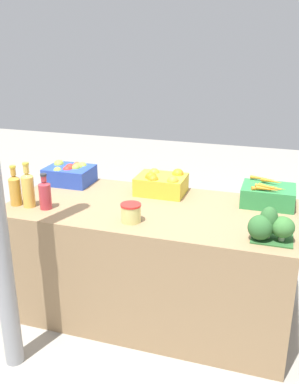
# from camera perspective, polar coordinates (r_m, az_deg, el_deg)

# --- Properties ---
(ground_plane) EXTENTS (10.00, 10.00, 0.00)m
(ground_plane) POSITION_cam_1_polar(r_m,az_deg,el_deg) (3.13, -0.00, -15.28)
(ground_plane) COLOR gray
(market_table) EXTENTS (1.83, 0.85, 0.78)m
(market_table) POSITION_cam_1_polar(r_m,az_deg,el_deg) (2.92, -0.00, -9.05)
(market_table) COLOR #937551
(market_table) RESTS_ON ground_plane
(apple_crate) EXTENTS (0.33, 0.26, 0.16)m
(apple_crate) POSITION_cam_1_polar(r_m,az_deg,el_deg) (3.22, -10.53, 2.48)
(apple_crate) COLOR #2847B7
(apple_crate) RESTS_ON market_table
(orange_crate) EXTENTS (0.33, 0.26, 0.16)m
(orange_crate) POSITION_cam_1_polar(r_m,az_deg,el_deg) (2.96, 1.56, 1.19)
(orange_crate) COLOR gold
(orange_crate) RESTS_ON market_table
(carrot_crate) EXTENTS (0.33, 0.26, 0.16)m
(carrot_crate) POSITION_cam_1_polar(r_m,az_deg,el_deg) (2.86, 15.52, -0.39)
(carrot_crate) COLOR #2D8442
(carrot_crate) RESTS_ON market_table
(broccoli_pile) EXTENTS (0.24, 0.19, 0.18)m
(broccoli_pile) POSITION_cam_1_polar(r_m,az_deg,el_deg) (2.36, 15.72, -4.42)
(broccoli_pile) COLOR #2D602D
(broccoli_pile) RESTS_ON market_table
(juice_bottle_amber) EXTENTS (0.07, 0.07, 0.26)m
(juice_bottle_amber) POSITION_cam_1_polar(r_m,az_deg,el_deg) (2.88, -17.49, 0.40)
(juice_bottle_amber) COLOR gold
(juice_bottle_amber) RESTS_ON market_table
(juice_bottle_golden) EXTENTS (0.08, 0.08, 0.29)m
(juice_bottle_golden) POSITION_cam_1_polar(r_m,az_deg,el_deg) (2.82, -15.89, 0.46)
(juice_bottle_golden) COLOR gold
(juice_bottle_golden) RESTS_ON market_table
(juice_bottle_ruby) EXTENTS (0.08, 0.08, 0.23)m
(juice_bottle_ruby) POSITION_cam_1_polar(r_m,az_deg,el_deg) (2.76, -13.75, -0.28)
(juice_bottle_ruby) COLOR #B2333D
(juice_bottle_ruby) RESTS_ON market_table
(pickle_jar) EXTENTS (0.12, 0.12, 0.11)m
(pickle_jar) POSITION_cam_1_polar(r_m,az_deg,el_deg) (2.51, -2.50, -2.78)
(pickle_jar) COLOR #D1CC75
(pickle_jar) RESTS_ON market_table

